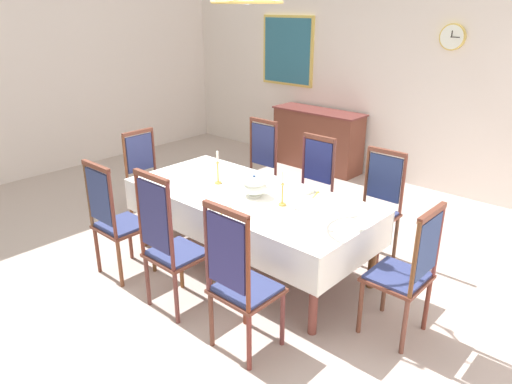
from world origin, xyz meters
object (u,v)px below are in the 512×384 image
Objects in this scene: chair_north_a at (256,168)px; mounted_clock at (452,37)px; framed_painting at (288,51)px; candlestick_west at (218,171)px; chair_south_c at (240,280)px; bowl_near_right at (217,205)px; sideboard at (317,139)px; soup_tureen at (254,186)px; spoon_secondary at (228,209)px; chair_head_west at (148,175)px; chair_head_east at (407,271)px; bowl_near_left at (307,189)px; spoon_primary at (317,193)px; chair_north_c at (376,205)px; dining_table at (248,201)px; candlestick_east at (282,192)px; chair_north_b at (310,186)px; chair_south_a at (115,219)px; chandelier at (247,1)px; chair_south_b at (169,243)px.

chair_north_a is 3.59× the size of mounted_clock.
candlestick_west is at bearing -61.76° from framed_painting.
chair_south_c reaches higher than bowl_near_right.
soup_tureen is at bearing 114.82° from sideboard.
framed_painting reaches higher than chair_north_a.
chair_south_c is at bearing -52.04° from spoon_secondary.
chair_head_east is (3.19, -0.00, 0.01)m from chair_head_west.
spoon_primary is at bearing 14.19° from bowl_near_left.
spoon_secondary is (0.06, -0.39, -0.09)m from soup_tureen.
bowl_near_left is 0.90m from bowl_near_right.
bowl_near_right is (-0.05, -0.42, -0.08)m from soup_tureen.
sideboard is at bearing -16.97° from framed_painting.
chair_north_c is 1.57m from candlestick_west.
sideboard is (-0.87, 2.91, -0.42)m from candlestick_west.
dining_table is 7.62× the size of candlestick_east.
spoon_secondary is at bearing -57.84° from framed_painting.
chair_south_a is at bearing 67.36° from chair_north_b.
chair_head_west is 2.45m from chandelier.
chair_south_a is 3.61× the size of candlestick_east.
chair_south_a reaches higher than sideboard.
chair_north_a reaches higher than bowl_near_right.
chair_south_b is 4.37m from mounted_clock.
chair_south_b reaches higher than chair_south_c.
bowl_near_left is at bearing 54.33° from soup_tureen.
sideboard is at bearing 114.82° from soup_tureen.
chair_south_c is at bearing -49.63° from dining_table.
chair_south_c is 7.56× the size of bowl_near_left.
chair_south_a is at bearing -160.34° from spoon_secondary.
chair_south_a is 4.52m from mounted_clock.
sideboard is at bearing 113.63° from chandelier.
chair_south_b is 3.71× the size of candlestick_west.
chair_head_west is at bearing -80.79° from framed_painting.
bowl_near_left is 3.81m from framed_painting.
sideboard is 2.18× the size of chandelier.
chair_south_b is 3.92× the size of candlestick_east.
bowl_near_left is at bearing 48.21° from dining_table.
chair_south_b is 1.08m from candlestick_west.
chair_south_b is 0.56m from bowl_near_right.
soup_tureen is at bearing 180.00° from candlestick_east.
chair_south_b reaches higher than chair_head_west.
chair_north_b is at bearing 111.87° from candlestick_east.
chair_south_c is 1.45m from bowl_near_left.
candlestick_east is at bearing -0.00° from candlestick_west.
chair_head_west is at bearing 21.55° from chair_north_c.
chair_south_a is at bearing 50.29° from chair_north_c.
chair_north_c is at bearing 50.48° from bowl_near_left.
candlestick_west is at bearing -152.02° from bowl_near_left.
chair_north_a is 0.80× the size of sideboard.
spoon_secondary is at bearing -106.69° from bowl_near_left.
sideboard reaches higher than bowl_near_left.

